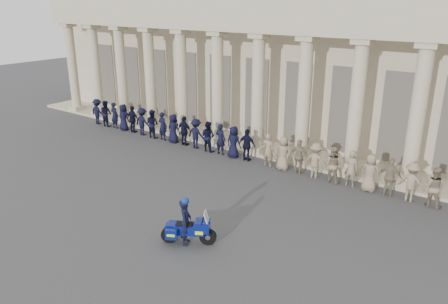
{
  "coord_description": "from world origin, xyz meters",
  "views": [
    {
      "loc": [
        10.42,
        -10.92,
        7.89
      ],
      "look_at": [
        -0.15,
        3.48,
        1.6
      ],
      "focal_mm": 35.0,
      "sensor_mm": 36.0,
      "label": 1
    }
  ],
  "objects": [
    {
      "name": "building",
      "position": [
        -0.0,
        14.74,
        4.52
      ],
      "size": [
        40.0,
        12.5,
        9.0
      ],
      "color": "tan",
      "rests_on": "ground"
    },
    {
      "name": "rider",
      "position": [
        1.68,
        -1.18,
        0.86
      ],
      "size": [
        0.64,
        0.71,
        1.72
      ],
      "rotation": [
        0.0,
        0.0,
        2.1
      ],
      "color": "black",
      "rests_on": "ground"
    },
    {
      "name": "ground",
      "position": [
        0.0,
        0.0,
        0.0
      ],
      "size": [
        90.0,
        90.0,
        0.0
      ],
      "primitive_type": "plane",
      "color": "#38383B",
      "rests_on": "ground"
    },
    {
      "name": "officer_rank",
      "position": [
        -2.65,
        6.77,
        0.84
      ],
      "size": [
        21.64,
        0.64,
        1.68
      ],
      "color": "black",
      "rests_on": "ground"
    },
    {
      "name": "motorcycle",
      "position": [
        1.76,
        -1.13,
        0.53
      ],
      "size": [
        1.7,
        1.26,
        1.22
      ],
      "rotation": [
        0.0,
        0.0,
        0.53
      ],
      "color": "black",
      "rests_on": "ground"
    }
  ]
}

